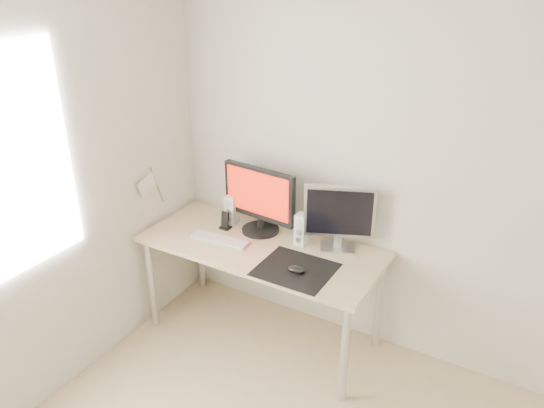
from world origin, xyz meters
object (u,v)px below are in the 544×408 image
at_px(speaker_left, 232,210).
at_px(mouse, 296,270).
at_px(main_monitor, 259,198).
at_px(second_monitor, 339,215).
at_px(speaker_right, 301,229).
at_px(keyboard, 220,240).
at_px(phone_dock, 225,224).
at_px(desk, 261,255).

bearing_deg(speaker_left, mouse, -26.44).
height_order(main_monitor, speaker_left, main_monitor).
height_order(second_monitor, speaker_right, second_monitor).
height_order(second_monitor, keyboard, second_monitor).
distance_m(keyboard, phone_dock, 0.18).
xyz_separation_m(speaker_left, speaker_right, (0.55, -0.02, 0.00)).
height_order(speaker_left, keyboard, speaker_left).
distance_m(speaker_right, keyboard, 0.55).
distance_m(second_monitor, keyboard, 0.82).
xyz_separation_m(desk, main_monitor, (-0.11, 0.16, 0.33)).
xyz_separation_m(desk, keyboard, (-0.27, -0.09, 0.09)).
bearing_deg(second_monitor, main_monitor, -174.58).
height_order(desk, phone_dock, phone_dock).
height_order(speaker_left, speaker_right, same).
distance_m(second_monitor, speaker_left, 0.80).
height_order(mouse, speaker_right, speaker_right).
relative_size(speaker_left, phone_dock, 1.71).
distance_m(desk, keyboard, 0.30).
bearing_deg(speaker_left, phone_dock, -91.11).
bearing_deg(desk, speaker_right, 31.93).
relative_size(second_monitor, phone_dock, 3.40).
xyz_separation_m(desk, speaker_left, (-0.33, 0.16, 0.19)).
bearing_deg(phone_dock, keyboard, -68.12).
bearing_deg(speaker_right, mouse, -67.57).
bearing_deg(second_monitor, mouse, -103.56).
xyz_separation_m(second_monitor, speaker_right, (-0.23, -0.07, -0.13)).
relative_size(speaker_right, keyboard, 0.51).
height_order(speaker_right, keyboard, speaker_right).
bearing_deg(desk, mouse, -27.50).
bearing_deg(second_monitor, speaker_left, -176.22).
distance_m(mouse, second_monitor, 0.46).
xyz_separation_m(mouse, speaker_right, (-0.13, 0.33, 0.09)).
xyz_separation_m(main_monitor, phone_dock, (-0.23, -0.09, -0.22)).
height_order(main_monitor, keyboard, main_monitor).
distance_m(speaker_left, phone_dock, 0.11).
relative_size(second_monitor, keyboard, 1.02).
bearing_deg(mouse, speaker_left, 153.56).
distance_m(second_monitor, speaker_right, 0.27).
height_order(second_monitor, phone_dock, second_monitor).
relative_size(desk, second_monitor, 3.68).
bearing_deg(phone_dock, main_monitor, 20.63).
relative_size(mouse, desk, 0.07).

